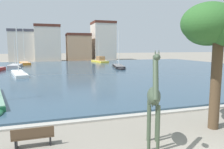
{
  "coord_description": "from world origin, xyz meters",
  "views": [
    {
      "loc": [
        -5.84,
        -6.17,
        4.42
      ],
      "look_at": [
        -0.67,
        10.27,
        2.2
      ],
      "focal_mm": 34.23,
      "sensor_mm": 36.0,
      "label": 1
    }
  ],
  "objects": [
    {
      "name": "sailboat_white",
      "position": [
        -9.77,
        28.75,
        0.38
      ],
      "size": [
        3.43,
        9.41,
        7.48
      ],
      "color": "white",
      "rests_on": "ground"
    },
    {
      "name": "park_bench",
      "position": [
        -6.47,
        3.5,
        0.49
      ],
      "size": [
        1.8,
        0.44,
        0.92
      ],
      "color": "brown",
      "rests_on": "ground"
    },
    {
      "name": "sailboat_black",
      "position": [
        8.26,
        34.03,
        0.42
      ],
      "size": [
        3.24,
        8.49,
        7.65
      ],
      "color": "black",
      "rests_on": "ground"
    },
    {
      "name": "harbor_water",
      "position": [
        0.0,
        32.85,
        0.13
      ],
      "size": [
        76.35,
        53.15,
        0.25
      ],
      "primitive_type": "cube",
      "color": "#334C60",
      "rests_on": "ground"
    },
    {
      "name": "shade_tree",
      "position": [
        2.83,
        2.9,
        5.42
      ],
      "size": [
        4.28,
        4.27,
        6.64
      ],
      "color": "brown",
      "rests_on": "ground"
    },
    {
      "name": "sailboat_grey",
      "position": [
        -11.75,
        42.51,
        0.43
      ],
      "size": [
        2.38,
        6.48,
        6.41
      ],
      "color": "#939399",
      "rests_on": "ground"
    },
    {
      "name": "giraffe_statue",
      "position": [
        -1.4,
        1.89,
        2.21
      ],
      "size": [
        1.42,
        2.36,
        4.33
      ],
      "color": "#3D4C38",
      "rests_on": "ground"
    },
    {
      "name": "townhouse_tall_gabled",
      "position": [
        4.63,
        63.31,
        4.38
      ],
      "size": [
        7.62,
        6.18,
        8.74
      ],
      "color": "tan",
      "rests_on": "ground"
    },
    {
      "name": "sailboat_yellow",
      "position": [
        8.63,
        52.08,
        0.6
      ],
      "size": [
        3.44,
        8.82,
        6.48
      ],
      "color": "gold",
      "rests_on": "ground"
    },
    {
      "name": "townhouse_end_terrace",
      "position": [
        -12.18,
        65.04,
        4.9
      ],
      "size": [
        7.96,
        5.19,
        9.77
      ],
      "color": "beige",
      "rests_on": "ground"
    },
    {
      "name": "quay_edge_coping",
      "position": [
        0.0,
        6.02,
        0.06
      ],
      "size": [
        76.35,
        0.5,
        0.12
      ],
      "primitive_type": "cube",
      "color": "#ADA89E",
      "rests_on": "ground"
    },
    {
      "name": "townhouse_narrow_midrow",
      "position": [
        13.09,
        64.15,
        6.41
      ],
      "size": [
        7.17,
        7.94,
        12.78
      ],
      "color": "beige",
      "rests_on": "ground"
    },
    {
      "name": "mooring_bollard",
      "position": [
        5.47,
        5.87,
        0.25
      ],
      "size": [
        0.24,
        0.24,
        0.5
      ],
      "primitive_type": "cylinder",
      "color": "#232326",
      "rests_on": "ground"
    },
    {
      "name": "townhouse_wide_warehouse",
      "position": [
        -4.85,
        63.43,
        5.62
      ],
      "size": [
        7.69,
        5.82,
        11.22
      ],
      "color": "beige",
      "rests_on": "ground"
    },
    {
      "name": "sailboat_orange",
      "position": [
        -10.6,
        49.31,
        0.46
      ],
      "size": [
        3.15,
        6.75,
        8.81
      ],
      "color": "orange",
      "rests_on": "ground"
    }
  ]
}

